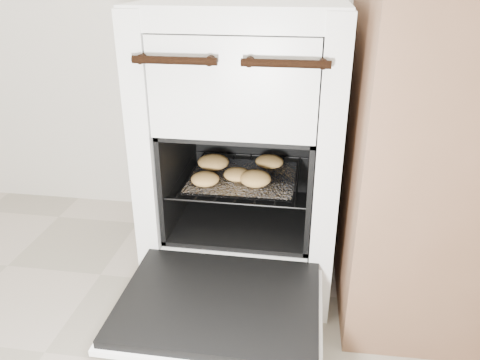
# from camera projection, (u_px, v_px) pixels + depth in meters

# --- Properties ---
(stove) EXTENTS (0.55, 0.61, 0.84)m
(stove) POSITION_uv_depth(u_px,v_px,m) (247.00, 149.00, 1.45)
(stove) COLOR silver
(stove) RESTS_ON ground
(oven_door) EXTENTS (0.49, 0.38, 0.03)m
(oven_door) POSITION_uv_depth(u_px,v_px,m) (219.00, 304.00, 1.13)
(oven_door) COLOR black
(oven_door) RESTS_ON stove
(oven_rack) EXTENTS (0.40, 0.38, 0.01)m
(oven_rack) POSITION_uv_depth(u_px,v_px,m) (244.00, 177.00, 1.42)
(oven_rack) COLOR black
(oven_rack) RESTS_ON stove
(foil_sheet) EXTENTS (0.31, 0.27, 0.01)m
(foil_sheet) POSITION_uv_depth(u_px,v_px,m) (243.00, 177.00, 1.40)
(foil_sheet) COLOR white
(foil_sheet) RESTS_ON oven_rack
(baked_rolls) EXTENTS (0.28, 0.25, 0.04)m
(baked_rolls) POSITION_uv_depth(u_px,v_px,m) (236.00, 170.00, 1.39)
(baked_rolls) COLOR tan
(baked_rolls) RESTS_ON foil_sheet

